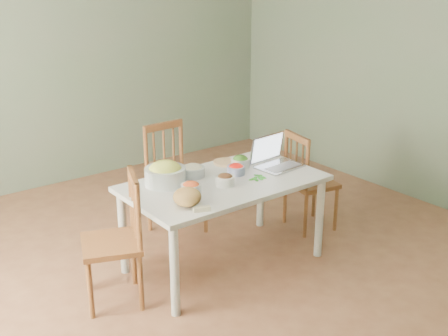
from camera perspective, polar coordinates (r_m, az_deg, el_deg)
floor at (r=4.26m, az=-1.75°, el=-10.87°), size 5.00×5.00×0.00m
wall_back at (r=5.94m, az=-16.44°, el=11.08°), size 5.00×0.00×2.70m
wall_right at (r=5.56m, az=19.82°, el=10.18°), size 0.00×5.00×2.70m
dining_table at (r=4.28m, az=0.00°, el=-5.54°), size 1.45×0.81×0.68m
chair_far at (r=4.76m, az=-4.77°, el=-1.27°), size 0.42×0.40×0.93m
chair_left at (r=3.85m, az=-11.27°, el=-7.16°), size 0.50×0.51×0.90m
chair_right at (r=4.91m, az=8.74°, el=-1.24°), size 0.43×0.44×0.86m
bread_boule at (r=3.72m, az=-3.71°, el=-2.89°), size 0.21×0.21×0.12m
butter_stick at (r=3.65m, az=-2.23°, el=-4.13°), size 0.12×0.07×0.03m
bowl_squash at (r=4.07m, az=-5.89°, el=-0.54°), size 0.37×0.37×0.17m
bowl_carrot at (r=3.93m, az=-3.32°, el=-1.95°), size 0.15×0.15×0.08m
bowl_onion at (r=4.22m, az=-3.14°, el=-0.25°), size 0.23×0.23×0.10m
bowl_mushroom at (r=4.04m, az=0.11°, el=-1.19°), size 0.17×0.17×0.09m
bowl_redpep at (r=4.27m, az=1.21°, el=-0.10°), size 0.15×0.15×0.08m
bowl_broccoli at (r=4.41m, az=1.64°, el=0.67°), size 0.18×0.18×0.09m
flatbread at (r=4.50m, az=0.17°, el=0.57°), size 0.21×0.21×0.02m
basil_bunch at (r=4.20m, az=3.23°, el=-0.94°), size 0.17×0.17×0.02m
laptop at (r=4.40m, az=5.63°, el=1.54°), size 0.37×0.30×0.24m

